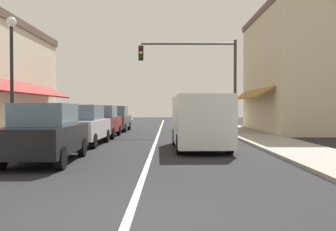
{
  "coord_description": "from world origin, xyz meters",
  "views": [
    {
      "loc": [
        0.59,
        -5.2,
        1.64
      ],
      "look_at": [
        0.54,
        12.81,
        1.26
      ],
      "focal_mm": 39.18,
      "sensor_mm": 36.0,
      "label": 1
    }
  ],
  "objects_px": {
    "street_lamp_left_near": "(13,62)",
    "parked_car_third_left": "(103,121)",
    "parked_car_second_left": "(84,125)",
    "parked_car_far_left": "(117,119)",
    "van_in_lane": "(201,120)",
    "traffic_signal_mast_arm": "(203,69)",
    "parked_car_nearest_left": "(47,133)"
  },
  "relations": [
    {
      "from": "van_in_lane",
      "to": "street_lamp_left_near",
      "type": "height_order",
      "value": "street_lamp_left_near"
    },
    {
      "from": "van_in_lane",
      "to": "parked_car_nearest_left",
      "type": "bearing_deg",
      "value": -145.29
    },
    {
      "from": "parked_car_nearest_left",
      "to": "parked_car_second_left",
      "type": "distance_m",
      "value": 5.09
    },
    {
      "from": "parked_car_nearest_left",
      "to": "street_lamp_left_near",
      "type": "distance_m",
      "value": 3.97
    },
    {
      "from": "van_in_lane",
      "to": "traffic_signal_mast_arm",
      "type": "height_order",
      "value": "traffic_signal_mast_arm"
    },
    {
      "from": "traffic_signal_mast_arm",
      "to": "parked_car_third_left",
      "type": "bearing_deg",
      "value": -156.31
    },
    {
      "from": "traffic_signal_mast_arm",
      "to": "street_lamp_left_near",
      "type": "relative_size",
      "value": 1.24
    },
    {
      "from": "parked_car_second_left",
      "to": "parked_car_far_left",
      "type": "xyz_separation_m",
      "value": [
        0.06,
        9.75,
        0.0
      ]
    },
    {
      "from": "parked_car_second_left",
      "to": "van_in_lane",
      "type": "xyz_separation_m",
      "value": [
        5.0,
        -1.48,
        0.27
      ]
    },
    {
      "from": "street_lamp_left_near",
      "to": "parked_car_third_left",
      "type": "bearing_deg",
      "value": 74.37
    },
    {
      "from": "parked_car_second_left",
      "to": "street_lamp_left_near",
      "type": "xyz_separation_m",
      "value": [
        -1.93,
        -2.69,
        2.43
      ]
    },
    {
      "from": "parked_car_far_left",
      "to": "parked_car_second_left",
      "type": "bearing_deg",
      "value": -90.06
    },
    {
      "from": "parked_car_nearest_left",
      "to": "traffic_signal_mast_arm",
      "type": "xyz_separation_m",
      "value": [
        5.74,
        11.98,
        3.2
      ]
    },
    {
      "from": "parked_car_second_left",
      "to": "parked_car_far_left",
      "type": "bearing_deg",
      "value": 91.1
    },
    {
      "from": "parked_car_nearest_left",
      "to": "parked_car_third_left",
      "type": "xyz_separation_m",
      "value": [
        -0.06,
        9.43,
        0.0
      ]
    },
    {
      "from": "parked_car_nearest_left",
      "to": "parked_car_far_left",
      "type": "relative_size",
      "value": 1.01
    },
    {
      "from": "parked_car_second_left",
      "to": "parked_car_third_left",
      "type": "relative_size",
      "value": 1.01
    },
    {
      "from": "parked_car_nearest_left",
      "to": "traffic_signal_mast_arm",
      "type": "bearing_deg",
      "value": 62.91
    },
    {
      "from": "parked_car_third_left",
      "to": "street_lamp_left_near",
      "type": "distance_m",
      "value": 7.7
    },
    {
      "from": "parked_car_far_left",
      "to": "traffic_signal_mast_arm",
      "type": "distance_m",
      "value": 7.2
    },
    {
      "from": "parked_car_nearest_left",
      "to": "street_lamp_left_near",
      "type": "height_order",
      "value": "street_lamp_left_near"
    },
    {
      "from": "parked_car_nearest_left",
      "to": "parked_car_far_left",
      "type": "xyz_separation_m",
      "value": [
        -0.04,
        14.84,
        0.0
      ]
    },
    {
      "from": "parked_car_third_left",
      "to": "van_in_lane",
      "type": "bearing_deg",
      "value": -49.79
    },
    {
      "from": "parked_car_third_left",
      "to": "traffic_signal_mast_arm",
      "type": "relative_size",
      "value": 0.67
    },
    {
      "from": "parked_car_second_left",
      "to": "van_in_lane",
      "type": "bearing_deg",
      "value": -14.97
    },
    {
      "from": "parked_car_far_left",
      "to": "van_in_lane",
      "type": "bearing_deg",
      "value": -65.94
    },
    {
      "from": "parked_car_second_left",
      "to": "parked_car_third_left",
      "type": "bearing_deg",
      "value": 91.0
    },
    {
      "from": "parked_car_far_left",
      "to": "van_in_lane",
      "type": "distance_m",
      "value": 12.26
    },
    {
      "from": "parked_car_nearest_left",
      "to": "street_lamp_left_near",
      "type": "xyz_separation_m",
      "value": [
        -2.03,
        2.4,
        2.43
      ]
    },
    {
      "from": "parked_car_far_left",
      "to": "van_in_lane",
      "type": "xyz_separation_m",
      "value": [
        4.94,
        -11.22,
        0.27
      ]
    },
    {
      "from": "parked_car_far_left",
      "to": "traffic_signal_mast_arm",
      "type": "relative_size",
      "value": 0.67
    },
    {
      "from": "parked_car_second_left",
      "to": "parked_car_third_left",
      "type": "distance_m",
      "value": 4.34
    }
  ]
}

